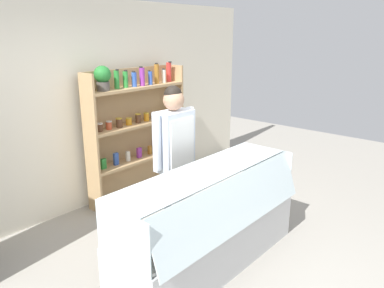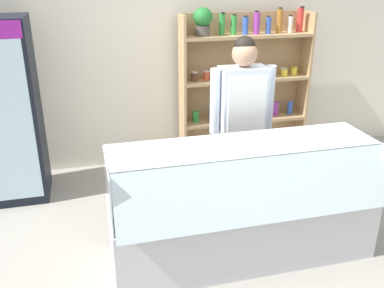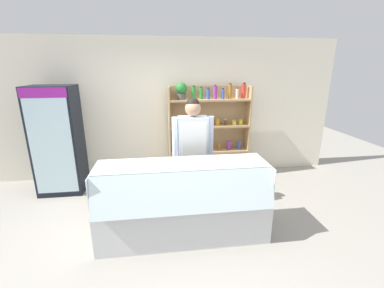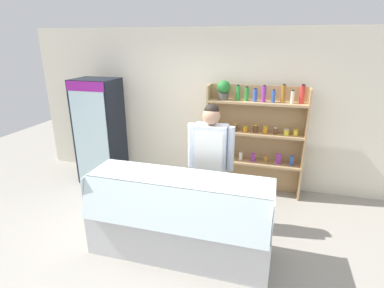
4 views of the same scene
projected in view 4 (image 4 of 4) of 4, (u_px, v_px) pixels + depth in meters
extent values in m
plane|color=gray|center=(175.00, 246.00, 3.83)|extent=(12.00, 12.00, 0.00)
cube|color=silver|center=(212.00, 108.00, 5.27)|extent=(6.80, 0.10, 2.70)
cube|color=black|center=(100.00, 131.00, 5.38)|extent=(0.74, 0.59, 1.87)
cube|color=silver|center=(91.00, 136.00, 5.11)|extent=(0.66, 0.01, 1.67)
cube|color=#8C1E8C|center=(85.00, 86.00, 4.83)|extent=(0.70, 0.01, 0.16)
cylinder|color=#3356B2|center=(85.00, 165.00, 5.43)|extent=(0.06, 0.06, 0.19)
cylinder|color=#3356B2|center=(93.00, 167.00, 5.39)|extent=(0.07, 0.07, 0.16)
cylinder|color=red|center=(100.00, 167.00, 5.34)|extent=(0.06, 0.06, 0.20)
cylinder|color=orange|center=(108.00, 169.00, 5.31)|extent=(0.06, 0.06, 0.16)
cylinder|color=red|center=(83.00, 140.00, 5.26)|extent=(0.06, 0.06, 0.18)
cylinder|color=silver|center=(93.00, 140.00, 5.20)|extent=(0.07, 0.07, 0.20)
cylinder|color=red|center=(104.00, 143.00, 5.16)|extent=(0.06, 0.06, 0.14)
cylinder|color=silver|center=(78.00, 113.00, 5.11)|extent=(0.06, 0.06, 0.17)
cylinder|color=orange|center=(86.00, 112.00, 5.06)|extent=(0.06, 0.06, 0.21)
cylinder|color=#2D8C38|center=(94.00, 113.00, 5.02)|extent=(0.06, 0.06, 0.22)
cylinder|color=orange|center=(102.00, 114.00, 4.98)|extent=(0.07, 0.07, 0.20)
cube|color=tan|center=(255.00, 139.00, 5.05)|extent=(1.58, 0.02, 1.81)
cube|color=tan|center=(208.00, 138.00, 5.12)|extent=(0.03, 0.28, 1.81)
cube|color=tan|center=(304.00, 146.00, 4.72)|extent=(0.03, 0.28, 1.81)
cube|color=tan|center=(253.00, 162.00, 5.04)|extent=(1.52, 0.28, 0.04)
cube|color=tan|center=(255.00, 133.00, 4.87)|extent=(1.52, 0.28, 0.04)
cube|color=tan|center=(257.00, 103.00, 4.71)|extent=(1.52, 0.28, 0.04)
cylinder|color=#4C4742|center=(223.00, 96.00, 4.82)|extent=(0.16, 0.16, 0.11)
sphere|color=#24732D|center=(224.00, 87.00, 4.77)|extent=(0.21, 0.21, 0.21)
cylinder|color=#2D8C38|center=(238.00, 93.00, 4.76)|extent=(0.07, 0.07, 0.23)
cylinder|color=black|center=(238.00, 85.00, 4.70)|extent=(0.04, 0.04, 0.02)
cylinder|color=#2D8C38|center=(247.00, 94.00, 4.72)|extent=(0.07, 0.07, 0.21)
cylinder|color=black|center=(247.00, 87.00, 4.67)|extent=(0.04, 0.04, 0.02)
cylinder|color=#3356B2|center=(255.00, 95.00, 4.67)|extent=(0.07, 0.07, 0.19)
cylinder|color=black|center=(256.00, 89.00, 4.64)|extent=(0.05, 0.05, 0.02)
cylinder|color=purple|center=(264.00, 94.00, 4.62)|extent=(0.07, 0.07, 0.24)
cylinder|color=black|center=(264.00, 86.00, 4.59)|extent=(0.05, 0.05, 0.02)
cylinder|color=#3356B2|center=(273.00, 97.00, 4.59)|extent=(0.06, 0.06, 0.18)
cylinder|color=black|center=(274.00, 90.00, 4.57)|extent=(0.04, 0.04, 0.02)
cylinder|color=#9E6623|center=(283.00, 94.00, 4.55)|extent=(0.07, 0.07, 0.27)
cylinder|color=black|center=(284.00, 84.00, 4.51)|extent=(0.04, 0.04, 0.02)
cylinder|color=silver|center=(292.00, 97.00, 4.53)|extent=(0.06, 0.06, 0.19)
cylinder|color=black|center=(293.00, 91.00, 4.50)|extent=(0.04, 0.04, 0.02)
cylinder|color=red|center=(302.00, 94.00, 4.51)|extent=(0.07, 0.07, 0.28)
cylinder|color=black|center=(303.00, 85.00, 4.44)|extent=(0.05, 0.05, 0.02)
cylinder|color=brown|center=(217.00, 126.00, 5.02)|extent=(0.08, 0.08, 0.10)
cylinder|color=silver|center=(217.00, 123.00, 5.00)|extent=(0.08, 0.08, 0.01)
cylinder|color=#BF4C2D|center=(225.00, 127.00, 4.98)|extent=(0.08, 0.08, 0.10)
cylinder|color=silver|center=(225.00, 124.00, 4.96)|extent=(0.08, 0.08, 0.01)
cylinder|color=brown|center=(235.00, 128.00, 4.93)|extent=(0.08, 0.08, 0.11)
cylinder|color=gold|center=(235.00, 124.00, 4.91)|extent=(0.09, 0.09, 0.01)
cylinder|color=orange|center=(245.00, 129.00, 4.90)|extent=(0.08, 0.08, 0.08)
cylinder|color=gold|center=(245.00, 126.00, 4.88)|extent=(0.09, 0.09, 0.01)
cylinder|color=brown|center=(255.00, 129.00, 4.84)|extent=(0.08, 0.08, 0.12)
cylinder|color=gold|center=(256.00, 125.00, 4.82)|extent=(0.08, 0.08, 0.01)
cylinder|color=orange|center=(265.00, 130.00, 4.81)|extent=(0.08, 0.08, 0.11)
cylinder|color=gold|center=(266.00, 126.00, 4.79)|extent=(0.08, 0.08, 0.01)
cylinder|color=brown|center=(275.00, 131.00, 4.77)|extent=(0.07, 0.07, 0.10)
cylinder|color=silver|center=(276.00, 128.00, 4.75)|extent=(0.07, 0.07, 0.01)
cylinder|color=yellow|center=(286.00, 133.00, 4.71)|extent=(0.08, 0.08, 0.08)
cylinder|color=silver|center=(287.00, 130.00, 4.71)|extent=(0.09, 0.09, 0.01)
cylinder|color=yellow|center=(296.00, 133.00, 4.69)|extent=(0.08, 0.08, 0.09)
cylinder|color=gold|center=(296.00, 130.00, 4.67)|extent=(0.08, 0.08, 0.01)
cube|color=#2D8C38|center=(217.00, 154.00, 5.17)|extent=(0.07, 0.04, 0.14)
cube|color=#3356B2|center=(229.00, 154.00, 5.11)|extent=(0.07, 0.04, 0.17)
cube|color=silver|center=(241.00, 156.00, 5.06)|extent=(0.06, 0.04, 0.14)
cube|color=purple|center=(253.00, 157.00, 5.01)|extent=(0.07, 0.04, 0.14)
cube|color=#9E6623|center=(265.00, 159.00, 4.96)|extent=(0.05, 0.04, 0.13)
cube|color=purple|center=(278.00, 159.00, 4.90)|extent=(0.08, 0.04, 0.18)
cube|color=#3356B2|center=(292.00, 160.00, 4.85)|extent=(0.06, 0.04, 0.17)
cube|color=silver|center=(179.00, 233.00, 3.64)|extent=(2.16, 0.67, 0.55)
cube|color=white|center=(179.00, 212.00, 3.54)|extent=(2.10, 0.61, 0.03)
cube|color=silver|center=(169.00, 210.00, 3.19)|extent=(2.12, 0.16, 0.47)
cube|color=silver|center=(180.00, 177.00, 3.45)|extent=(2.12, 0.51, 0.01)
cube|color=silver|center=(98.00, 185.00, 3.75)|extent=(0.01, 0.63, 0.45)
cube|color=silver|center=(274.00, 210.00, 3.20)|extent=(0.01, 0.63, 0.45)
cube|color=beige|center=(115.00, 195.00, 3.83)|extent=(0.16, 0.11, 0.05)
cube|color=white|center=(106.00, 203.00, 3.65)|extent=(0.05, 0.03, 0.02)
cube|color=tan|center=(133.00, 198.00, 3.77)|extent=(0.17, 0.13, 0.06)
cube|color=white|center=(125.00, 206.00, 3.58)|extent=(0.05, 0.03, 0.02)
cube|color=tan|center=(152.00, 201.00, 3.70)|extent=(0.16, 0.13, 0.05)
cube|color=white|center=(145.00, 209.00, 3.52)|extent=(0.05, 0.03, 0.02)
cube|color=beige|center=(171.00, 204.00, 3.64)|extent=(0.17, 0.12, 0.05)
cube|color=white|center=(165.00, 212.00, 3.45)|extent=(0.05, 0.03, 0.02)
cube|color=tan|center=(191.00, 207.00, 3.57)|extent=(0.17, 0.11, 0.04)
cube|color=white|center=(186.00, 216.00, 3.39)|extent=(0.05, 0.03, 0.02)
cube|color=tan|center=(212.00, 210.00, 3.50)|extent=(0.17, 0.13, 0.05)
cube|color=white|center=(208.00, 219.00, 3.32)|extent=(0.05, 0.03, 0.02)
cube|color=tan|center=(234.00, 213.00, 3.44)|extent=(0.17, 0.13, 0.05)
cube|color=white|center=(231.00, 223.00, 3.25)|extent=(0.05, 0.03, 0.02)
cube|color=tan|center=(256.00, 216.00, 3.37)|extent=(0.16, 0.12, 0.05)
cube|color=white|center=(255.00, 227.00, 3.19)|extent=(0.05, 0.03, 0.02)
cylinder|color=#A35B4C|center=(106.00, 199.00, 3.66)|extent=(0.19, 0.15, 0.13)
cylinder|color=#A35B4C|center=(123.00, 202.00, 3.60)|extent=(0.20, 0.16, 0.13)
cylinder|color=white|center=(223.00, 212.00, 3.29)|extent=(0.07, 0.07, 0.24)
cylinder|color=white|center=(232.00, 215.00, 3.27)|extent=(0.07, 0.07, 0.20)
cylinder|color=#2D2D38|center=(203.00, 198.00, 4.18)|extent=(0.13, 0.13, 0.80)
cylinder|color=#2D2D38|center=(216.00, 200.00, 4.13)|extent=(0.13, 0.13, 0.80)
cube|color=silver|center=(211.00, 149.00, 3.92)|extent=(0.43, 0.24, 0.66)
cube|color=white|center=(208.00, 178.00, 3.92)|extent=(0.36, 0.01, 1.24)
cylinder|color=silver|center=(191.00, 145.00, 3.97)|extent=(0.09, 0.09, 0.60)
cylinder|color=silver|center=(231.00, 149.00, 3.84)|extent=(0.09, 0.09, 0.60)
sphere|color=tan|center=(211.00, 116.00, 3.77)|extent=(0.23, 0.23, 0.23)
sphere|color=black|center=(212.00, 111.00, 3.76)|extent=(0.19, 0.19, 0.19)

